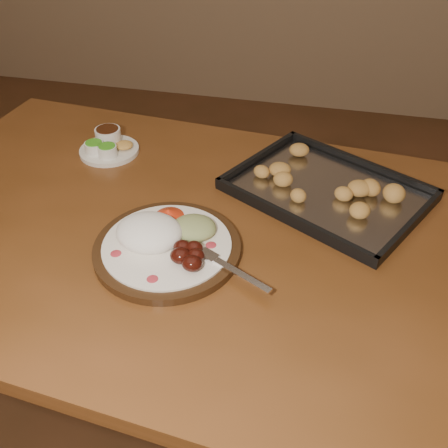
# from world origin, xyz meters

# --- Properties ---
(ground) EXTENTS (4.00, 4.00, 0.00)m
(ground) POSITION_xyz_m (0.00, 0.00, 0.00)
(ground) COLOR brown
(ground) RESTS_ON ground
(dining_table) EXTENTS (1.57, 1.03, 0.75)m
(dining_table) POSITION_xyz_m (0.30, -0.26, 0.65)
(dining_table) COLOR brown
(dining_table) RESTS_ON ground
(dinner_plate) EXTENTS (0.37, 0.30, 0.07)m
(dinner_plate) POSITION_xyz_m (0.24, -0.34, 0.77)
(dinner_plate) COLOR black
(dinner_plate) RESTS_ON dining_table
(condiment_saucer) EXTENTS (0.16, 0.16, 0.05)m
(condiment_saucer) POSITION_xyz_m (-0.04, -0.00, 0.77)
(condiment_saucer) COLOR silver
(condiment_saucer) RESTS_ON dining_table
(baking_tray) EXTENTS (0.52, 0.48, 0.04)m
(baking_tray) POSITION_xyz_m (0.54, -0.07, 0.76)
(baking_tray) COLOR black
(baking_tray) RESTS_ON dining_table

